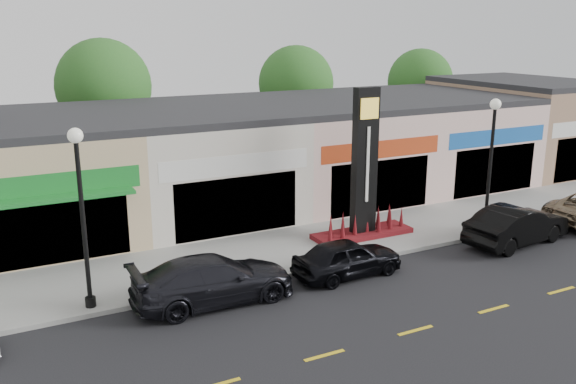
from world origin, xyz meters
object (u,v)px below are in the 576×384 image
at_px(lamp_west_near, 81,201).
at_px(car_black_sedan, 347,258).
at_px(lamp_east_near, 491,152).
at_px(pylon_sign, 364,185).
at_px(car_black_conv, 517,225).
at_px(car_dark_sedan, 213,280).

xyz_separation_m(lamp_west_near, car_black_sedan, (8.40, -1.24, -2.81)).
bearing_deg(lamp_east_near, lamp_west_near, 180.00).
height_order(pylon_sign, car_black_conv, pylon_sign).
height_order(lamp_west_near, car_black_sedan, lamp_west_near).
relative_size(pylon_sign, car_black_conv, 1.27).
xyz_separation_m(car_black_sedan, car_black_conv, (7.73, -0.30, 0.11)).
height_order(lamp_east_near, car_dark_sedan, lamp_east_near).
relative_size(lamp_east_near, pylon_sign, 0.91).
height_order(lamp_west_near, lamp_east_near, same).
xyz_separation_m(pylon_sign, car_black_conv, (5.13, -3.25, -1.50)).
distance_m(lamp_east_near, car_dark_sedan, 12.78).
xyz_separation_m(car_dark_sedan, car_black_conv, (12.57, -0.45, 0.03)).
relative_size(lamp_west_near, pylon_sign, 0.91).
distance_m(lamp_west_near, lamp_east_near, 16.00).
xyz_separation_m(lamp_east_near, car_dark_sedan, (-12.44, -1.10, -2.73)).
bearing_deg(car_black_conv, lamp_west_near, 77.23).
bearing_deg(car_black_conv, pylon_sign, 50.39).
bearing_deg(pylon_sign, lamp_east_near, -18.75).
height_order(pylon_sign, car_dark_sedan, pylon_sign).
bearing_deg(car_black_conv, car_black_sedan, 80.46).
distance_m(lamp_west_near, car_dark_sedan, 4.62).
bearing_deg(car_black_sedan, lamp_east_near, -82.97).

